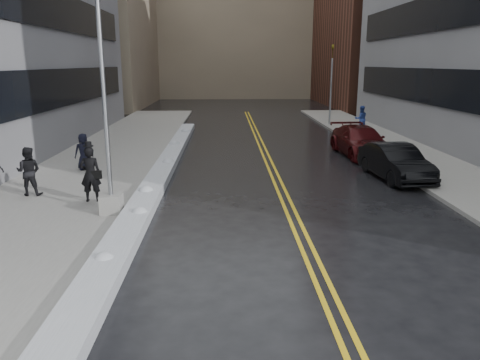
{
  "coord_description": "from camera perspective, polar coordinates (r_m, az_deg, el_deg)",
  "views": [
    {
      "loc": [
        0.35,
        -12.37,
        4.8
      ],
      "look_at": [
        0.79,
        1.57,
        1.3
      ],
      "focal_mm": 35.0,
      "sensor_mm": 36.0,
      "label": 1
    }
  ],
  "objects": [
    {
      "name": "pedestrian_fedora",
      "position": [
        16.76,
        -17.77,
        0.68
      ],
      "size": [
        0.72,
        0.5,
        1.92
      ],
      "primitive_type": "imported",
      "rotation": [
        0.0,
        0.0,
        3.2
      ],
      "color": "black",
      "rests_on": "sidewalk_west"
    },
    {
      "name": "sidewalk_west",
      "position": [
        23.66,
        -16.7,
        1.97
      ],
      "size": [
        5.5,
        50.0,
        0.15
      ],
      "primitive_type": "cube",
      "color": "gray",
      "rests_on": "ground"
    },
    {
      "name": "pedestrian_b",
      "position": [
        18.37,
        -24.38,
        0.97
      ],
      "size": [
        0.87,
        0.68,
        1.76
      ],
      "primitive_type": "imported",
      "rotation": [
        0.0,
        0.0,
        3.16
      ],
      "color": "black",
      "rests_on": "sidewalk_west"
    },
    {
      "name": "lane_line_right",
      "position": [
        23.0,
        3.99,
        2.01
      ],
      "size": [
        0.12,
        50.0,
        0.01
      ],
      "primitive_type": "cube",
      "color": "gold",
      "rests_on": "ground"
    },
    {
      "name": "fire_hydrant",
      "position": [
        24.36,
        19.07,
        3.26
      ],
      "size": [
        0.26,
        0.26,
        0.73
      ],
      "color": "maroon",
      "rests_on": "sidewalk_east"
    },
    {
      "name": "snow_ridge",
      "position": [
        21.08,
        -9.38,
        1.2
      ],
      "size": [
        0.9,
        30.0,
        0.34
      ],
      "primitive_type": "cube",
      "color": "silver",
      "rests_on": "ground"
    },
    {
      "name": "pedestrian_east",
      "position": [
        33.58,
        14.53,
        7.22
      ],
      "size": [
        0.91,
        0.73,
        1.8
      ],
      "primitive_type": "imported",
      "rotation": [
        0.0,
        0.0,
        3.2
      ],
      "color": "navy",
      "rests_on": "sidewalk_east"
    },
    {
      "name": "car_black",
      "position": [
        20.75,
        18.41,
        2.09
      ],
      "size": [
        2.04,
        4.66,
        1.49
      ],
      "primitive_type": "imported",
      "rotation": [
        0.0,
        0.0,
        0.1
      ],
      "color": "black",
      "rests_on": "ground"
    },
    {
      "name": "ground",
      "position": [
        13.27,
        -3.2,
        -7.13
      ],
      "size": [
        160.0,
        160.0,
        0.0
      ],
      "primitive_type": "plane",
      "color": "black",
      "rests_on": "ground"
    },
    {
      "name": "building_west_far",
      "position": [
        58.71,
        -18.33,
        17.51
      ],
      "size": [
        14.0,
        22.0,
        18.0
      ],
      "primitive_type": "cube",
      "color": "gray",
      "rests_on": "ground"
    },
    {
      "name": "lamppost",
      "position": [
        15.0,
        -15.91,
        4.86
      ],
      "size": [
        0.65,
        0.65,
        7.62
      ],
      "color": "gray",
      "rests_on": "sidewalk_west"
    },
    {
      "name": "building_far",
      "position": [
        72.66,
        -0.52,
        18.97
      ],
      "size": [
        36.0,
        16.0,
        22.0
      ],
      "primitive_type": "cube",
      "color": "gray",
      "rests_on": "ground"
    },
    {
      "name": "car_maroon",
      "position": [
        25.63,
        14.48,
        4.6
      ],
      "size": [
        2.49,
        5.46,
        1.55
      ],
      "primitive_type": "imported",
      "rotation": [
        0.0,
        0.0,
        0.06
      ],
      "color": "#39090B",
      "rests_on": "ground"
    },
    {
      "name": "sidewalk_east",
      "position": [
        24.82,
        21.14,
        2.15
      ],
      "size": [
        4.0,
        50.0,
        0.15
      ],
      "primitive_type": "cube",
      "color": "gray",
      "rests_on": "ground"
    },
    {
      "name": "lane_line_left",
      "position": [
        22.97,
        3.25,
        2.01
      ],
      "size": [
        0.12,
        50.0,
        0.01
      ],
      "primitive_type": "cube",
      "color": "gold",
      "rests_on": "ground"
    },
    {
      "name": "traffic_signal",
      "position": [
        37.3,
        11.06,
        11.68
      ],
      "size": [
        0.16,
        0.2,
        6.0
      ],
      "color": "gray",
      "rests_on": "sidewalk_east"
    },
    {
      "name": "pedestrian_c",
      "position": [
        21.94,
        -18.5,
        3.29
      ],
      "size": [
        0.94,
        0.8,
        1.63
      ],
      "primitive_type": "imported",
      "rotation": [
        0.0,
        0.0,
        3.57
      ],
      "color": "black",
      "rests_on": "sidewalk_west"
    }
  ]
}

